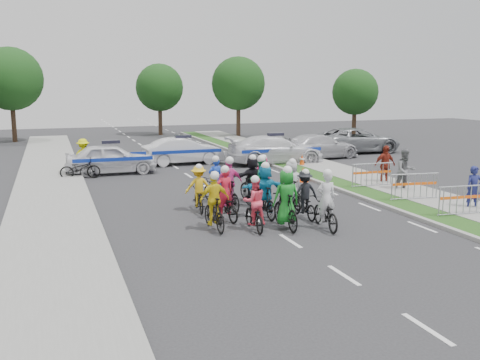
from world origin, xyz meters
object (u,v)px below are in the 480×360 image
object	(u,v)px
rider_4	(304,199)
civilian_sedan	(319,146)
tree_2	(355,92)
tree_1	(238,84)
tree_3	(11,79)
rider_11	(252,182)
parked_bike	(80,169)
rider_3	(214,207)
rider_6	(224,202)
civilian_suv	(356,140)
cone_0	(303,174)
barrier_1	(414,188)
tree_4	(159,88)
police_car_0	(111,159)
spectator_1	(405,171)
rider_7	(291,189)
rider_1	(286,204)
barrier_2	(372,176)
barrier_0	(464,202)
cone_1	(302,161)
rider_5	(264,194)
spectator_0	(474,188)
rider_12	(215,187)
marshal_hiviz	(83,156)
rider_10	(199,193)
rider_0	(325,209)
rider_8	(260,188)
police_car_2	(275,150)
rider_9	(229,190)
rider_2	(254,210)
rider_13	(263,180)

from	to	relation	value
rider_4	civilian_sedan	distance (m)	15.02
civilian_sedan	tree_2	bearing A→B (deg)	-48.83
tree_1	tree_3	distance (m)	18.11
rider_11	parked_bike	bearing A→B (deg)	-61.72
parked_bike	tree_3	bearing A→B (deg)	14.43
rider_3	rider_6	bearing A→B (deg)	-124.69
civilian_suv	cone_0	xyz separation A→B (m)	(-8.15, -8.60, -0.48)
civilian_suv	barrier_1	xyz separation A→B (m)	(-6.06, -13.98, -0.26)
rider_4	tree_4	size ratio (longest dim) A/B	0.27
police_car_0	spectator_1	size ratio (longest dim) A/B	2.50
rider_4	rider_7	bearing A→B (deg)	-98.75
parked_bike	tree_4	bearing A→B (deg)	-18.07
rider_1	rider_7	size ratio (longest dim) A/B	1.09
barrier_2	barrier_0	bearing A→B (deg)	-90.00
rider_3	barrier_1	xyz separation A→B (m)	(8.42, 1.28, -0.16)
rider_1	cone_1	bearing A→B (deg)	-116.16
civilian_sedan	barrier_2	distance (m)	9.62
rider_5	spectator_0	bearing A→B (deg)	166.30
tree_4	rider_3	bearing A→B (deg)	-98.37
rider_12	marshal_hiviz	distance (m)	10.04
barrier_0	tree_3	xyz separation A→B (m)	(-15.70, 31.45, 4.33)
rider_10	barrier_2	xyz separation A→B (m)	(8.21, 1.54, -0.11)
rider_5	rider_7	world-z (taller)	rider_5
rider_0	rider_8	distance (m)	3.60
rider_1	police_car_2	xyz separation A→B (m)	(5.23, 12.92, 0.03)
tree_4	police_car_2	bearing A→B (deg)	-82.33
cone_0	spectator_1	bearing A→B (deg)	-50.32
rider_5	rider_9	bearing A→B (deg)	-64.68
spectator_0	barrier_0	size ratio (longest dim) A/B	0.81
civilian_sedan	spectator_1	distance (m)	10.51
barrier_2	cone_1	world-z (taller)	barrier_2
rider_6	rider_7	bearing A→B (deg)	-172.84
rider_0	barrier_1	bearing A→B (deg)	-149.43
civilian_sedan	tree_1	bearing A→B (deg)	-8.53
rider_2	rider_7	distance (m)	3.31
rider_4	rider_13	distance (m)	3.84
cone_1	tree_4	bearing A→B (deg)	99.50
barrier_0	barrier_2	distance (m)	5.50
rider_10	civilian_sedan	distance (m)	15.16
rider_3	spectator_1	distance (m)	9.81
rider_13	barrier_1	xyz separation A→B (m)	(5.07, -3.02, -0.11)
barrier_1	cone_0	world-z (taller)	barrier_1
rider_11	rider_12	bearing A→B (deg)	-24.54
rider_8	parked_bike	bearing A→B (deg)	-51.94
rider_3	rider_6	size ratio (longest dim) A/B	0.99
rider_5	tree_3	world-z (taller)	tree_3
barrier_0	rider_10	bearing A→B (deg)	154.22
tree_3	rider_3	bearing A→B (deg)	-76.42
rider_7	tree_2	distance (m)	27.64
rider_6	tree_4	world-z (taller)	tree_4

